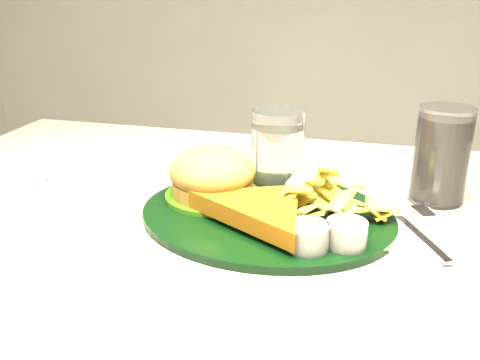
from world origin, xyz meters
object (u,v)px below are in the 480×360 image
object	(u,v)px
water_glass	(278,151)
cola_glass	(441,155)
fork_napkin	(422,235)
dinner_plate	(267,193)

from	to	relation	value
water_glass	cola_glass	distance (m)	0.23
fork_napkin	dinner_plate	bearing A→B (deg)	152.75
dinner_plate	fork_napkin	xyz separation A→B (m)	(0.20, -0.01, -0.03)
water_glass	cola_glass	bearing A→B (deg)	5.16
water_glass	dinner_plate	bearing A→B (deg)	-86.05
fork_napkin	cola_glass	bearing A→B (deg)	53.40
cola_glass	water_glass	bearing A→B (deg)	-174.84
dinner_plate	water_glass	world-z (taller)	water_glass
dinner_plate	water_glass	distance (m)	0.11
dinner_plate	water_glass	size ratio (longest dim) A/B	2.74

